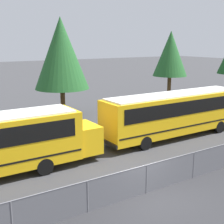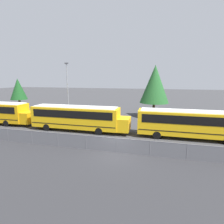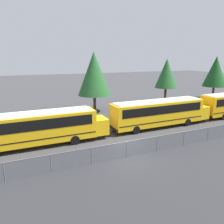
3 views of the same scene
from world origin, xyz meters
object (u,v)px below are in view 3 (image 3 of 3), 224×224
school_bus_2 (160,111)px  tree_1 (215,71)px  tree_2 (94,74)px  school_bus_1 (36,127)px  tree_0 (166,73)px

school_bus_2 → tree_1: bearing=27.6°
tree_1 → tree_2: tree_2 is taller
school_bus_1 → tree_0: size_ratio=1.64×
tree_0 → tree_1: tree_1 is taller
tree_0 → tree_2: (-13.60, -0.07, 0.34)m
school_bus_2 → tree_0: 14.61m
tree_1 → school_bus_1: bearing=-162.3°
tree_0 → tree_1: size_ratio=0.95×
tree_0 → tree_1: (12.46, 0.39, 0.01)m
school_bus_2 → tree_2: size_ratio=1.45×
school_bus_1 → tree_1: (35.83, 11.46, 3.61)m
school_bus_1 → school_bus_2: (14.28, 0.21, 0.00)m
school_bus_1 → school_bus_2: 14.28m
school_bus_1 → school_bus_2: size_ratio=1.00×
school_bus_2 → tree_1: size_ratio=1.56×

